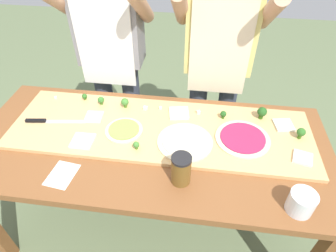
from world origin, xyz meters
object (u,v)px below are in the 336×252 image
(broccoli_floret_center_right, at_px, (101,100))
(cook_left, at_px, (111,47))
(broccoli_floret_back_left, at_px, (301,133))
(prep_table, at_px, (150,155))
(pizza_slice_near_left, at_px, (284,125))
(broccoli_floret_back_right, at_px, (223,114))
(broccoli_floret_front_right, at_px, (85,96))
(pizza_slice_near_right, at_px, (303,158))
(sauce_jar, at_px, (181,169))
(cook_right, at_px, (218,54))
(broccoli_floret_front_left, at_px, (262,112))
(recipe_note, at_px, (62,175))
(cheese_crumble_b, at_px, (56,97))
(flour_cup, at_px, (301,203))
(pizza_whole_beet_magenta, at_px, (243,138))
(broccoli_floret_center_left, at_px, (125,102))
(pizza_slice_far_left, at_px, (94,117))
(pizza_whole_cheese_artichoke, at_px, (185,141))
(pizza_slice_center, at_px, (179,113))
(cheese_crumble_c, at_px, (145,108))
(broccoli_floret_front_mid, at_px, (136,145))
(chefs_knife, at_px, (47,121))
(pizza_whole_pesto_green, at_px, (124,130))
(pizza_slice_far_right, at_px, (83,141))
(cheese_crumble_d, at_px, (198,112))
(cheese_crumble_a, at_px, (161,108))

(broccoli_floret_center_right, bearing_deg, cook_left, 92.90)
(broccoli_floret_back_left, relative_size, cook_left, 0.04)
(prep_table, distance_m, pizza_slice_near_left, 0.73)
(broccoli_floret_back_right, xyz_separation_m, broccoli_floret_front_right, (-0.82, 0.07, -0.01))
(pizza_slice_near_right, bearing_deg, broccoli_floret_back_left, 84.88)
(prep_table, relative_size, sauce_jar, 12.26)
(broccoli_floret_front_right, relative_size, cook_right, 0.02)
(cook_right, bearing_deg, broccoli_floret_front_left, -53.59)
(pizza_slice_near_right, distance_m, recipe_note, 1.13)
(prep_table, xyz_separation_m, cheese_crumble_b, (-0.62, 0.27, 0.12))
(broccoli_floret_front_right, relative_size, flour_cup, 0.36)
(pizza_whole_beet_magenta, height_order, broccoli_floret_center_left, broccoli_floret_center_left)
(pizza_slice_far_left, distance_m, broccoli_floret_center_left, 0.19)
(pizza_whole_cheese_artichoke, bearing_deg, cheese_crumble_b, 161.38)
(pizza_slice_center, xyz_separation_m, cheese_crumble_c, (-0.20, 0.02, 0.00))
(flour_cup, distance_m, cook_right, 0.98)
(broccoli_floret_front_left, distance_m, recipe_note, 1.07)
(broccoli_floret_front_mid, height_order, cheese_crumble_b, broccoli_floret_front_mid)
(pizza_slice_near_right, bearing_deg, cheese_crumble_b, 167.33)
(chefs_knife, distance_m, pizza_whole_pesto_green, 0.43)
(pizza_slice_far_left, height_order, pizza_slice_far_right, same)
(cheese_crumble_d, distance_m, cook_left, 0.71)
(broccoli_floret_back_right, distance_m, broccoli_floret_front_left, 0.21)
(prep_table, relative_size, broccoli_floret_back_left, 29.32)
(broccoli_floret_back_left, distance_m, recipe_note, 1.18)
(pizza_slice_center, distance_m, broccoli_floret_back_left, 0.64)
(pizza_slice_center, bearing_deg, pizza_whole_pesto_green, -146.41)
(pizza_whole_pesto_green, distance_m, flour_cup, 0.89)
(pizza_whole_cheese_artichoke, relative_size, broccoli_floret_center_right, 5.69)
(chefs_knife, distance_m, broccoli_floret_center_left, 0.43)
(pizza_whole_beet_magenta, xyz_separation_m, cheese_crumble_d, (-0.23, 0.18, 0.00))
(pizza_slice_near_left, bearing_deg, pizza_whole_beet_magenta, -148.98)
(pizza_slice_center, relative_size, broccoli_floret_front_left, 1.51)
(pizza_slice_near_right, bearing_deg, sauce_jar, -161.49)
(pizza_slice_near_right, bearing_deg, prep_table, 177.34)
(broccoli_floret_center_right, height_order, cheese_crumble_a, broccoli_floret_center_right)
(cheese_crumble_a, bearing_deg, cook_right, 47.67)
(pizza_slice_center, height_order, broccoli_floret_front_left, broccoli_floret_front_left)
(flour_cup, xyz_separation_m, cook_right, (-0.35, 0.90, 0.17))
(prep_table, distance_m, cheese_crumble_a, 0.28)
(pizza_whole_cheese_artichoke, distance_m, sauce_jar, 0.23)
(prep_table, relative_size, cook_left, 1.10)
(broccoli_floret_front_left, height_order, recipe_note, broccoli_floret_front_left)
(pizza_whole_beet_magenta, xyz_separation_m, pizza_whole_cheese_artichoke, (-0.29, -0.06, -0.00))
(broccoli_floret_center_left, distance_m, broccoli_floret_front_left, 0.77)
(broccoli_floret_back_left, bearing_deg, pizza_slice_far_right, -170.87)
(cook_left, bearing_deg, prep_table, -59.51)
(pizza_whole_cheese_artichoke, relative_size, pizza_slice_near_left, 2.92)
(pizza_slice_near_right, distance_m, broccoli_floret_center_left, 0.97)
(broccoli_floret_back_left, distance_m, broccoli_floret_front_left, 0.22)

